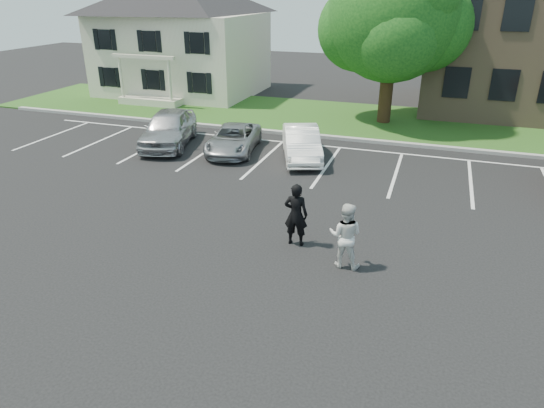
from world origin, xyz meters
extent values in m
plane|color=black|center=(0.00, 0.00, 0.00)|extent=(90.00, 90.00, 0.00)
cube|color=#969690|center=(0.00, 12.00, 0.07)|extent=(40.00, 0.30, 0.15)
cube|color=#2B501D|center=(0.00, 16.00, 0.04)|extent=(44.00, 8.00, 0.08)
cube|color=silver|center=(-14.00, 8.00, 0.01)|extent=(0.12, 5.20, 0.01)
cube|color=silver|center=(-11.20, 8.00, 0.01)|extent=(0.12, 5.20, 0.01)
cube|color=silver|center=(-8.40, 8.00, 0.01)|extent=(0.12, 5.20, 0.01)
cube|color=silver|center=(-5.60, 8.00, 0.01)|extent=(0.12, 5.20, 0.01)
cube|color=silver|center=(-2.80, 8.00, 0.01)|extent=(0.12, 5.20, 0.01)
cube|color=silver|center=(0.00, 8.00, 0.01)|extent=(0.12, 5.20, 0.01)
cube|color=silver|center=(2.80, 8.00, 0.01)|extent=(0.12, 5.20, 0.01)
cube|color=silver|center=(5.60, 8.00, 0.01)|extent=(0.12, 5.20, 0.01)
cube|color=silver|center=(1.40, 10.70, 0.01)|extent=(34.00, 0.12, 0.01)
cube|color=beige|center=(-13.00, 20.00, 2.60)|extent=(10.00, 8.00, 5.20)
cube|color=beige|center=(-13.00, 15.70, 0.25)|extent=(4.00, 1.60, 0.50)
cylinder|color=beige|center=(-14.70, 15.10, 1.35)|extent=(0.18, 0.18, 2.70)
cylinder|color=beige|center=(-11.30, 15.10, 1.35)|extent=(0.18, 0.18, 2.70)
cube|color=beige|center=(-13.00, 15.10, 3.00)|extent=(4.20, 0.25, 0.20)
cube|color=black|center=(-13.00, 15.98, 1.50)|extent=(0.90, 0.06, 1.20)
cube|color=black|center=(-13.00, 15.98, 3.80)|extent=(0.90, 0.06, 1.20)
cube|color=black|center=(-13.65, 15.98, 1.50)|extent=(0.32, 0.05, 1.25)
cube|color=black|center=(-12.35, 15.98, 1.50)|extent=(0.32, 0.05, 1.25)
cube|color=black|center=(4.80, 16.97, 2.20)|extent=(1.30, 0.06, 1.60)
cube|color=black|center=(4.80, 16.97, 5.60)|extent=(1.30, 0.06, 1.60)
cube|color=black|center=(7.10, 16.97, 2.20)|extent=(1.30, 0.06, 1.60)
cube|color=black|center=(7.10, 16.97, 5.60)|extent=(1.30, 0.06, 1.60)
cylinder|color=black|center=(1.32, 15.87, 1.60)|extent=(0.70, 0.70, 3.20)
sphere|color=#0F4113|center=(1.32, 15.87, 5.50)|extent=(6.60, 6.60, 6.60)
sphere|color=#0F4113|center=(2.92, 16.57, 5.00)|extent=(4.60, 4.60, 4.60)
sphere|color=#0F4113|center=(-0.38, 16.27, 4.80)|extent=(4.40, 4.40, 4.40)
sphere|color=#0F4113|center=(1.72, 14.37, 4.60)|extent=(4.00, 4.00, 4.00)
sphere|color=#0F4113|center=(0.72, 17.47, 5.80)|extent=(4.20, 4.20, 4.20)
imported|color=black|center=(0.64, 1.21, 0.93)|extent=(0.70, 0.48, 1.86)
imported|color=silver|center=(2.20, 0.47, 0.90)|extent=(0.87, 0.68, 1.80)
imported|color=#AFAFB4|center=(-7.65, 8.50, 0.82)|extent=(3.14, 5.16, 1.64)
imported|color=#95969B|center=(-4.43, 8.59, 0.58)|extent=(2.59, 4.44, 1.16)
imported|color=white|center=(-1.28, 8.63, 0.68)|extent=(2.82, 4.39, 1.37)
camera|label=1|loc=(4.01, -10.68, 6.78)|focal=32.00mm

